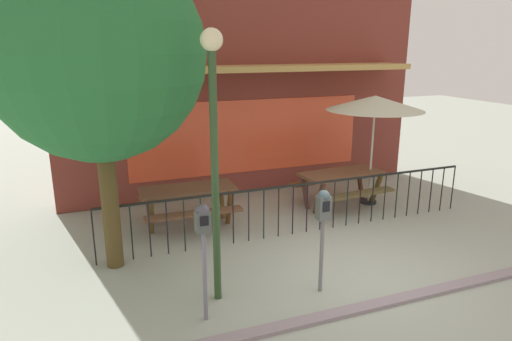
# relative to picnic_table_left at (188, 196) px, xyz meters

# --- Properties ---
(ground) EXTENTS (40.00, 40.00, 0.00)m
(ground) POSITION_rel_picnic_table_left_xyz_m (1.85, -2.97, -0.61)
(ground) COLOR #9AA294
(pub_storefront) EXTENTS (8.61, 1.49, 4.73)m
(pub_storefront) POSITION_rel_picnic_table_left_xyz_m (1.85, 1.81, 1.76)
(pub_storefront) COLOR #3F2521
(pub_storefront) RESTS_ON ground
(patio_fence_front) EXTENTS (7.26, 0.04, 0.97)m
(patio_fence_front) POSITION_rel_picnic_table_left_xyz_m (1.85, -1.11, 0.05)
(patio_fence_front) COLOR black
(patio_fence_front) RESTS_ON ground
(picnic_table_left) EXTENTS (1.84, 1.41, 0.79)m
(picnic_table_left) POSITION_rel_picnic_table_left_xyz_m (0.00, 0.00, 0.00)
(picnic_table_left) COLOR brown
(picnic_table_left) RESTS_ON ground
(picnic_table_right) EXTENTS (1.90, 1.50, 0.79)m
(picnic_table_right) POSITION_rel_picnic_table_left_xyz_m (3.33, -0.10, 0.00)
(picnic_table_right) COLOR brown
(picnic_table_right) RESTS_ON ground
(patio_umbrella) EXTENTS (2.06, 2.06, 2.38)m
(patio_umbrella) POSITION_rel_picnic_table_left_xyz_m (4.04, -0.15, 1.61)
(patio_umbrella) COLOR black
(patio_umbrella) RESTS_ON ground
(parking_meter_near) EXTENTS (0.18, 0.17, 1.52)m
(parking_meter_near) POSITION_rel_picnic_table_left_xyz_m (1.20, -3.09, 0.56)
(parking_meter_near) COLOR slate
(parking_meter_near) RESTS_ON ground
(parking_meter_far) EXTENTS (0.18, 0.17, 1.57)m
(parking_meter_far) POSITION_rel_picnic_table_left_xyz_m (-0.51, -3.18, 0.60)
(parking_meter_far) COLOR slate
(parking_meter_far) RESTS_ON ground
(street_tree) EXTENTS (3.11, 3.11, 4.86)m
(street_tree) POSITION_rel_picnic_table_left_xyz_m (-1.48, -1.22, 2.68)
(street_tree) COLOR #4C3C1D
(street_tree) RESTS_ON ground
(street_lamp) EXTENTS (0.28, 0.28, 3.61)m
(street_lamp) POSITION_rel_picnic_table_left_xyz_m (-0.22, -2.74, 1.77)
(street_lamp) COLOR #2A4423
(street_lamp) RESTS_ON ground
(curb_edge) EXTENTS (12.06, 0.20, 0.11)m
(curb_edge) POSITION_rel_picnic_table_left_xyz_m (1.85, -3.72, -0.61)
(curb_edge) COLOR gray
(curb_edge) RESTS_ON ground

